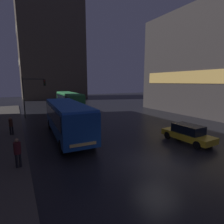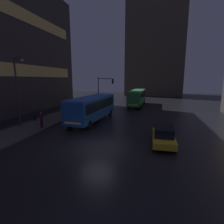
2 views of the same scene
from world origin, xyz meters
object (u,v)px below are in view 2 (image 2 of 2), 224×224
Objects in this scene: bus_near at (93,106)px; car_taxi at (163,135)px; pedestrian_far at (34,113)px; street_lamp_sidewalk at (18,81)px; pedestrian_near at (70,108)px; traffic_light_main at (104,87)px; bus_far at (137,96)px; pedestrian_mid at (41,118)px.

car_taxi is (8.53, -6.33, -1.19)m from bus_near.
pedestrian_far is at bearing 21.80° from bus_near.
street_lamp_sidewalk reaches higher than bus_near.
pedestrian_near is (-4.57, 2.67, -0.83)m from bus_near.
street_lamp_sidewalk is (-4.77, -16.19, 1.23)m from traffic_light_main.
bus_near is 2.38× the size of car_taxi.
bus_far reaches higher than car_taxi.
pedestrian_far is 0.24× the size of street_lamp_sidewalk.
pedestrian_near is (-8.76, -11.87, -0.83)m from bus_far.
pedestrian_mid is 4.69m from street_lamp_sidewalk.
traffic_light_main is (2.65, 8.76, 2.77)m from pedestrian_near.
car_taxi is at bearing 51.64° from pedestrian_near.
car_taxi is 2.43× the size of pedestrian_far.
car_taxi is 2.56× the size of pedestrian_near.
bus_far is (4.19, 14.54, 0.01)m from bus_near.
street_lamp_sidewalk is (-15.22, 1.58, 4.35)m from car_taxi.
street_lamp_sidewalk is at bearing -90.42° from pedestrian_far.
traffic_light_main reaches higher than pedestrian_far.
bus_near is 0.95× the size of bus_far.
pedestrian_near is 7.46m from pedestrian_mid.
pedestrian_mid reaches higher than car_taxi.
pedestrian_mid is at bearing 52.46° from bus_near.
pedestrian_mid is (-8.32, -19.31, -0.77)m from bus_far.
traffic_light_main is at bearing 64.54° from pedestrian_far.
bus_near is at bearing 55.85° from pedestrian_near.
pedestrian_far is (-11.10, -16.85, -0.77)m from bus_far.
pedestrian_near is at bearing -26.94° from bus_near.
pedestrian_far reaches higher than pedestrian_mid.
bus_near is at bearing 35.38° from street_lamp_sidewalk.
bus_near reaches higher than car_taxi.
bus_near is 8.80m from street_lamp_sidewalk.
pedestrian_far reaches higher than pedestrian_near.
car_taxi is 2.50× the size of pedestrian_mid.
street_lamp_sidewalk is (-10.88, -19.29, 3.16)m from bus_far.
bus_far is 14.77m from pedestrian_near.
bus_near reaches higher than pedestrian_near.
pedestrian_near is 0.95× the size of pedestrian_far.
car_taxi is 12.76m from pedestrian_mid.
pedestrian_mid is 0.30× the size of traffic_light_main.
car_taxi is at bearing 140.62° from pedestrian_mid.
pedestrian_far is at bearing 95.08° from street_lamp_sidewalk.
pedestrian_mid is at bearing -8.17° from car_taxi.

